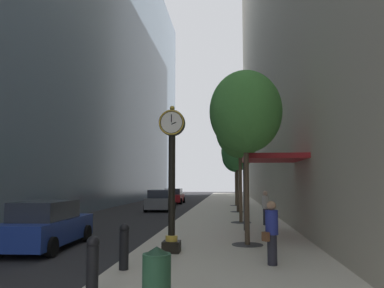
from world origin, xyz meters
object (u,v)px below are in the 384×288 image
Objects in this scene: street_tree_mid_far at (237,152)px; car_blue_far at (47,225)px; street_clock at (172,170)px; pedestrian_by_clock at (265,207)px; trash_bin at (157,275)px; street_tree_mid_near at (240,131)px; car_red_mid at (174,196)px; bollard_nearest at (93,264)px; car_grey_near at (160,201)px; street_tree_far at (236,157)px; street_tree_near at (246,112)px; pedestrian_walking at (272,231)px; bollard_second at (124,245)px.

car_blue_far is at bearing -115.09° from street_tree_mid_far.
pedestrian_by_clock is at bearing 64.94° from street_clock.
car_blue_far is (-5.16, 6.13, 0.14)m from trash_bin.
car_red_mid is (-6.57, 19.48, -4.40)m from street_tree_mid_near.
car_grey_near is at bearing 97.15° from bollard_nearest.
pedestrian_by_clock is (1.23, -8.31, -3.49)m from street_tree_mid_far.
street_tree_far is 9.09m from car_red_mid.
car_grey_near is at bearing 123.02° from street_tree_mid_near.
street_tree_far is at bearing 72.44° from car_blue_far.
street_tree_far is 3.44× the size of pedestrian_by_clock.
car_blue_far is (-7.10, -15.16, -3.75)m from street_tree_mid_far.
street_clock reaches higher than trash_bin.
pedestrian_walking is at bearing -80.91° from street_tree_near.
bollard_nearest is at bearing -56.33° from car_blue_far.
bollard_second is 21.10m from car_grey_near.
street_tree_near is at bearing -101.17° from pedestrian_by_clock.
pedestrian_walking is at bearing -94.40° from pedestrian_by_clock.
bollard_second is (0.00, 2.23, 0.00)m from bollard_nearest.
street_tree_mid_far is at bearing 64.91° from car_blue_far.
street_tree_near reaches higher than street_tree_mid_far.
street_tree_mid_far reaches higher than car_blue_far.
street_tree_near reaches higher than car_blue_far.
pedestrian_walking is 0.97× the size of pedestrian_by_clock.
street_clock is 8.86m from pedestrian_by_clock.
car_blue_far is (-0.53, -27.37, 0.03)m from car_red_mid.
street_clock is at bearing -81.77° from car_red_mid.
bollard_second is 0.27× the size of car_grey_near.
bollard_second is 12.62m from street_tree_mid_near.
street_clock is 5.13m from car_blue_far.
street_clock is 0.75× the size of street_tree_near.
car_grey_near reaches higher than car_blue_far.
street_tree_mid_near reaches higher than street_tree_far.
trash_bin is at bearing -49.95° from car_blue_far.
car_blue_far is (-7.10, -0.61, -4.07)m from street_tree_near.
bollard_second is at bearing -100.07° from street_tree_mid_far.
street_clock is 23.68m from street_tree_far.
bollard_nearest is 8.24m from street_tree_near.
trash_bin is 0.60× the size of pedestrian_by_clock.
street_tree_near is at bearing -76.21° from car_red_mid.
street_clock is at bearing -105.39° from street_tree_mid_near.
bollard_nearest is at bearing -90.00° from bollard_second.
pedestrian_walking is (0.51, -10.44, -4.14)m from street_tree_mid_near.
trash_bin is at bearing -124.43° from pedestrian_walking.
street_tree_mid_near reaches higher than car_blue_far.
pedestrian_by_clock is at bearing -69.20° from car_red_mid.
street_clock reaches higher than pedestrian_walking.
street_tree_far is (3.31, 28.12, 3.94)m from bollard_nearest.
car_grey_near is 1.06× the size of car_red_mid.
pedestrian_by_clock is at bearing 76.26° from trash_bin.
street_clock is 1.09× the size of car_grey_near.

